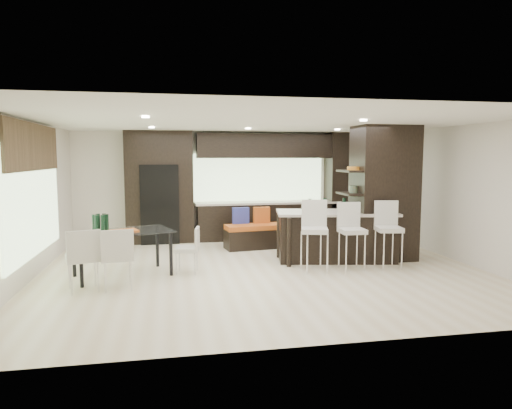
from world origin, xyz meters
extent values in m
plane|color=beige|center=(0.00, 0.00, 0.00)|extent=(8.00, 8.00, 0.00)
cube|color=silver|center=(0.00, 3.50, 1.35)|extent=(8.00, 0.02, 2.70)
cube|color=silver|center=(-4.00, 0.00, 1.35)|extent=(0.02, 7.00, 2.70)
cube|color=silver|center=(4.00, 0.00, 1.35)|extent=(0.02, 7.00, 2.70)
cube|color=white|center=(0.00, 0.00, 2.70)|extent=(8.00, 7.00, 0.02)
cube|color=#B2D199|center=(-3.96, 0.20, 1.35)|extent=(0.04, 3.20, 1.90)
cube|color=#B2D199|center=(0.60, 3.46, 1.55)|extent=(3.40, 0.04, 1.20)
cube|color=brown|center=(-3.93, 0.20, 2.25)|extent=(0.08, 3.00, 0.80)
cube|color=white|center=(0.00, 0.25, 2.68)|extent=(4.00, 3.00, 0.02)
cube|color=black|center=(0.50, 3.17, 1.35)|extent=(6.80, 0.68, 2.70)
cube|color=black|center=(-1.90, 3.12, 0.95)|extent=(0.90, 0.68, 1.90)
cube|color=black|center=(2.60, 0.40, 1.35)|extent=(1.20, 0.80, 2.70)
cube|color=black|center=(1.63, 0.50, 0.49)|extent=(2.52, 1.43, 0.99)
cube|color=beige|center=(0.90, -0.34, 0.52)|extent=(0.57, 0.57, 1.05)
cube|color=beige|center=(1.63, -0.33, 0.50)|extent=(0.46, 0.46, 1.00)
cube|color=beige|center=(2.36, -0.33, 0.51)|extent=(0.52, 0.52, 1.01)
cube|color=black|center=(0.27, 1.96, 0.27)|extent=(1.48, 0.72, 0.55)
cube|color=white|center=(-2.49, -0.02, 0.40)|extent=(1.86, 1.42, 0.79)
cube|color=beige|center=(-2.49, -0.81, 0.45)|extent=(0.55, 0.55, 0.90)
cube|color=beige|center=(-3.01, -0.81, 0.45)|extent=(0.61, 0.61, 0.91)
cube|color=beige|center=(-1.38, -0.02, 0.38)|extent=(0.48, 0.48, 0.76)
camera|label=1|loc=(-1.67, -8.15, 2.09)|focal=32.00mm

